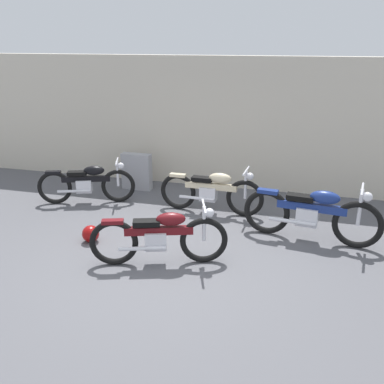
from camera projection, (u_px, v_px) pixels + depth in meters
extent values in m
plane|color=#56565B|center=(167.00, 262.00, 6.52)|extent=(40.00, 40.00, 0.00)
cube|color=beige|center=(220.00, 123.00, 9.53)|extent=(18.00, 0.30, 2.83)
cube|color=#9E9EA3|center=(137.00, 172.00, 9.56)|extent=(0.66, 0.22, 0.80)
sphere|color=maroon|center=(91.00, 234.00, 7.13)|extent=(0.28, 0.28, 0.28)
torus|color=black|center=(204.00, 240.00, 6.40)|extent=(0.70, 0.31, 0.71)
torus|color=black|center=(114.00, 243.00, 6.33)|extent=(0.70, 0.31, 0.71)
cube|color=silver|center=(156.00, 240.00, 6.36)|extent=(0.36, 0.28, 0.27)
cube|color=#590F14|center=(159.00, 231.00, 6.31)|extent=(0.98, 0.41, 0.12)
ellipsoid|color=#590F14|center=(171.00, 219.00, 6.26)|extent=(0.47, 0.32, 0.19)
cube|color=black|center=(146.00, 223.00, 6.26)|extent=(0.42, 0.29, 0.08)
cube|color=#590F14|center=(113.00, 222.00, 6.22)|extent=(0.33, 0.21, 0.06)
cylinder|color=silver|center=(204.00, 224.00, 6.31)|extent=(0.05, 0.05, 0.53)
cylinder|color=silver|center=(204.00, 207.00, 6.23)|extent=(0.21, 0.55, 0.03)
sphere|color=silver|center=(209.00, 213.00, 6.26)|extent=(0.14, 0.14, 0.14)
cylinder|color=silver|center=(142.00, 249.00, 6.26)|extent=(0.66, 0.27, 0.06)
torus|color=black|center=(118.00, 186.00, 8.82)|extent=(0.67, 0.31, 0.68)
torus|color=black|center=(55.00, 188.00, 8.72)|extent=(0.67, 0.31, 0.68)
cube|color=silver|center=(84.00, 186.00, 8.76)|extent=(0.34, 0.28, 0.26)
cube|color=black|center=(86.00, 179.00, 8.71)|extent=(0.93, 0.42, 0.11)
ellipsoid|color=black|center=(94.00, 171.00, 8.67)|extent=(0.45, 0.32, 0.19)
cube|color=black|center=(77.00, 173.00, 8.66)|extent=(0.41, 0.29, 0.07)
cube|color=black|center=(53.00, 172.00, 8.61)|extent=(0.32, 0.21, 0.06)
cylinder|color=silver|center=(118.00, 174.00, 8.74)|extent=(0.05, 0.05, 0.51)
cylinder|color=silver|center=(117.00, 161.00, 8.65)|extent=(0.22, 0.52, 0.03)
sphere|color=silver|center=(121.00, 166.00, 8.69)|extent=(0.13, 0.13, 0.13)
cylinder|color=silver|center=(74.00, 191.00, 8.66)|extent=(0.63, 0.28, 0.06)
torus|color=black|center=(358.00, 225.00, 6.84)|extent=(0.79, 0.20, 0.78)
torus|color=black|center=(267.00, 212.00, 7.36)|extent=(0.79, 0.20, 0.78)
cube|color=silver|center=(307.00, 216.00, 7.11)|extent=(0.37, 0.26, 0.30)
cube|color=navy|center=(311.00, 207.00, 7.04)|extent=(1.11, 0.25, 0.13)
ellipsoid|color=navy|center=(325.00, 197.00, 6.90)|extent=(0.50, 0.27, 0.21)
cube|color=black|center=(300.00, 197.00, 7.06)|extent=(0.45, 0.25, 0.09)
cube|color=navy|center=(268.00, 191.00, 7.24)|extent=(0.36, 0.17, 0.06)
cylinder|color=silver|center=(360.00, 207.00, 6.74)|extent=(0.06, 0.06, 0.59)
cylinder|color=silver|center=(362.00, 189.00, 6.64)|extent=(0.12, 0.62, 0.04)
sphere|color=silver|center=(368.00, 197.00, 6.65)|extent=(0.15, 0.15, 0.15)
cylinder|color=silver|center=(292.00, 222.00, 7.10)|extent=(0.75, 0.16, 0.06)
torus|color=black|center=(245.00, 198.00, 8.09)|extent=(0.71, 0.11, 0.71)
torus|color=black|center=(178.00, 192.00, 8.45)|extent=(0.71, 0.11, 0.71)
cube|color=silver|center=(208.00, 194.00, 8.28)|extent=(0.32, 0.21, 0.27)
cube|color=beige|center=(211.00, 186.00, 8.21)|extent=(1.00, 0.13, 0.12)
ellipsoid|color=beige|center=(220.00, 178.00, 8.10)|extent=(0.43, 0.21, 0.19)
cube|color=black|center=(202.00, 179.00, 8.22)|extent=(0.39, 0.19, 0.08)
cube|color=beige|center=(178.00, 175.00, 8.34)|extent=(0.31, 0.13, 0.06)
cylinder|color=silver|center=(245.00, 185.00, 8.00)|extent=(0.05, 0.05, 0.53)
cylinder|color=silver|center=(246.00, 171.00, 7.91)|extent=(0.05, 0.56, 0.03)
sphere|color=silver|center=(250.00, 176.00, 7.92)|extent=(0.14, 0.14, 0.14)
cylinder|color=silver|center=(197.00, 198.00, 8.25)|extent=(0.68, 0.08, 0.06)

